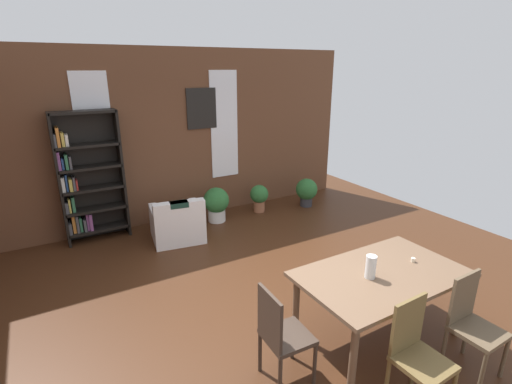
{
  "coord_description": "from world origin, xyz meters",
  "views": [
    {
      "loc": [
        -1.93,
        -2.95,
        2.73
      ],
      "look_at": [
        0.55,
        1.32,
        1.08
      ],
      "focal_mm": 26.45,
      "sensor_mm": 36.0,
      "label": 1
    }
  ],
  "objects_px": {
    "bookshelf_tall": "(87,180)",
    "dining_chair_near_right": "(472,321)",
    "potted_plant_by_shelf": "(216,203)",
    "potted_plant_corner": "(307,191)",
    "dining_table": "(381,280)",
    "dining_chair_head_left": "(280,333)",
    "vase_on_table": "(371,267)",
    "dining_chair_near_left": "(416,352)",
    "potted_plant_window": "(259,196)",
    "armchair_white": "(177,224)"
  },
  "relations": [
    {
      "from": "dining_chair_head_left",
      "to": "dining_chair_near_left",
      "type": "relative_size",
      "value": 1.0
    },
    {
      "from": "dining_chair_near_left",
      "to": "armchair_white",
      "type": "height_order",
      "value": "dining_chair_near_left"
    },
    {
      "from": "vase_on_table",
      "to": "dining_chair_near_right",
      "type": "distance_m",
      "value": 1.0
    },
    {
      "from": "vase_on_table",
      "to": "dining_chair_head_left",
      "type": "bearing_deg",
      "value": 179.83
    },
    {
      "from": "vase_on_table",
      "to": "bookshelf_tall",
      "type": "xyz_separation_m",
      "value": [
        -2.05,
        4.05,
        0.16
      ]
    },
    {
      "from": "dining_chair_near_right",
      "to": "potted_plant_by_shelf",
      "type": "xyz_separation_m",
      "value": [
        -0.54,
        4.47,
        -0.16
      ]
    },
    {
      "from": "dining_chair_head_left",
      "to": "bookshelf_tall",
      "type": "bearing_deg",
      "value": 103.95
    },
    {
      "from": "potted_plant_window",
      "to": "potted_plant_by_shelf",
      "type": "bearing_deg",
      "value": -178.76
    },
    {
      "from": "dining_chair_head_left",
      "to": "potted_plant_corner",
      "type": "bearing_deg",
      "value": 49.69
    },
    {
      "from": "vase_on_table",
      "to": "potted_plant_by_shelf",
      "type": "height_order",
      "value": "vase_on_table"
    },
    {
      "from": "potted_plant_corner",
      "to": "potted_plant_window",
      "type": "distance_m",
      "value": 1.02
    },
    {
      "from": "dining_chair_near_right",
      "to": "dining_chair_near_left",
      "type": "height_order",
      "value": "same"
    },
    {
      "from": "dining_chair_near_right",
      "to": "potted_plant_window",
      "type": "height_order",
      "value": "dining_chair_near_right"
    },
    {
      "from": "dining_chair_near_left",
      "to": "dining_table",
      "type": "bearing_deg",
      "value": 62.62
    },
    {
      "from": "vase_on_table",
      "to": "dining_table",
      "type": "bearing_deg",
      "value": -0.0
    },
    {
      "from": "bookshelf_tall",
      "to": "potted_plant_corner",
      "type": "bearing_deg",
      "value": -7.29
    },
    {
      "from": "dining_table",
      "to": "bookshelf_tall",
      "type": "xyz_separation_m",
      "value": [
        -2.23,
        4.05,
        0.36
      ]
    },
    {
      "from": "dining_chair_head_left",
      "to": "potted_plant_window",
      "type": "xyz_separation_m",
      "value": [
        2.0,
        3.74,
        -0.2
      ]
    },
    {
      "from": "vase_on_table",
      "to": "potted_plant_window",
      "type": "bearing_deg",
      "value": 75.79
    },
    {
      "from": "vase_on_table",
      "to": "armchair_white",
      "type": "relative_size",
      "value": 0.26
    },
    {
      "from": "dining_chair_head_left",
      "to": "bookshelf_tall",
      "type": "xyz_separation_m",
      "value": [
        -1.0,
        4.04,
        0.52
      ]
    },
    {
      "from": "dining_table",
      "to": "dining_chair_head_left",
      "type": "bearing_deg",
      "value": 179.86
    },
    {
      "from": "dining_chair_near_right",
      "to": "armchair_white",
      "type": "xyz_separation_m",
      "value": [
        -1.42,
        4.08,
        -0.23
      ]
    },
    {
      "from": "potted_plant_corner",
      "to": "vase_on_table",
      "type": "bearing_deg",
      "value": -118.85
    },
    {
      "from": "armchair_white",
      "to": "dining_chair_head_left",
      "type": "bearing_deg",
      "value": -93.26
    },
    {
      "from": "dining_chair_near_right",
      "to": "bookshelf_tall",
      "type": "distance_m",
      "value": 5.48
    },
    {
      "from": "dining_chair_near_right",
      "to": "potted_plant_by_shelf",
      "type": "relative_size",
      "value": 1.48
    },
    {
      "from": "dining_table",
      "to": "dining_chair_near_left",
      "type": "height_order",
      "value": "dining_chair_near_left"
    },
    {
      "from": "vase_on_table",
      "to": "dining_chair_head_left",
      "type": "height_order",
      "value": "vase_on_table"
    },
    {
      "from": "potted_plant_by_shelf",
      "to": "bookshelf_tall",
      "type": "bearing_deg",
      "value": 171.16
    },
    {
      "from": "dining_chair_near_right",
      "to": "dining_chair_head_left",
      "type": "xyz_separation_m",
      "value": [
        -1.61,
        0.75,
        0.0
      ]
    },
    {
      "from": "dining_chair_near_left",
      "to": "armchair_white",
      "type": "bearing_deg",
      "value": 99.06
    },
    {
      "from": "bookshelf_tall",
      "to": "armchair_white",
      "type": "height_order",
      "value": "bookshelf_tall"
    },
    {
      "from": "dining_chair_near_right",
      "to": "bookshelf_tall",
      "type": "relative_size",
      "value": 0.45
    },
    {
      "from": "dining_table",
      "to": "dining_chair_head_left",
      "type": "xyz_separation_m",
      "value": [
        -1.22,
        0.0,
        -0.16
      ]
    },
    {
      "from": "potted_plant_by_shelf",
      "to": "potted_plant_corner",
      "type": "xyz_separation_m",
      "value": [
        1.93,
        -0.19,
        -0.03
      ]
    },
    {
      "from": "dining_chair_near_right",
      "to": "potted_plant_corner",
      "type": "xyz_separation_m",
      "value": [
        1.39,
        4.28,
        -0.19
      ]
    },
    {
      "from": "potted_plant_window",
      "to": "bookshelf_tall",
      "type": "bearing_deg",
      "value": 174.24
    },
    {
      "from": "dining_table",
      "to": "potted_plant_by_shelf",
      "type": "relative_size",
      "value": 2.65
    },
    {
      "from": "dining_chair_near_left",
      "to": "potted_plant_by_shelf",
      "type": "height_order",
      "value": "dining_chair_near_left"
    },
    {
      "from": "potted_plant_by_shelf",
      "to": "potted_plant_corner",
      "type": "bearing_deg",
      "value": -5.61
    },
    {
      "from": "bookshelf_tall",
      "to": "dining_chair_near_right",
      "type": "bearing_deg",
      "value": -61.41
    },
    {
      "from": "dining_chair_near_left",
      "to": "bookshelf_tall",
      "type": "distance_m",
      "value": 5.16
    },
    {
      "from": "vase_on_table",
      "to": "potted_plant_corner",
      "type": "height_order",
      "value": "vase_on_table"
    },
    {
      "from": "vase_on_table",
      "to": "potted_plant_by_shelf",
      "type": "bearing_deg",
      "value": 89.68
    },
    {
      "from": "vase_on_table",
      "to": "potted_plant_corner",
      "type": "relative_size",
      "value": 0.41
    },
    {
      "from": "dining_table",
      "to": "dining_chair_head_left",
      "type": "distance_m",
      "value": 1.23
    },
    {
      "from": "armchair_white",
      "to": "potted_plant_window",
      "type": "distance_m",
      "value": 1.85
    },
    {
      "from": "armchair_white",
      "to": "dining_chair_near_right",
      "type": "bearing_deg",
      "value": -70.84
    },
    {
      "from": "dining_table",
      "to": "potted_plant_window",
      "type": "relative_size",
      "value": 3.14
    }
  ]
}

